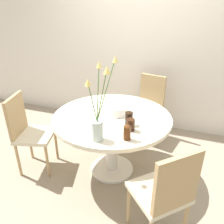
{
  "coord_description": "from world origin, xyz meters",
  "views": [
    {
      "loc": [
        0.72,
        -1.99,
        1.79
      ],
      "look_at": [
        0.0,
        0.0,
        0.78
      ],
      "focal_mm": 35.0,
      "sensor_mm": 36.0,
      "label": 1
    }
  ],
  "objects_px": {
    "drink_glass_0": "(127,133)",
    "chair_left_flank": "(28,129)",
    "birthday_cake": "(117,110)",
    "drink_glass_1": "(131,125)",
    "chair_right_flank": "(149,103)",
    "flower_vase": "(98,118)",
    "drink_glass_2": "(129,119)",
    "chair_near_front": "(165,192)",
    "side_plate": "(91,104)"
  },
  "relations": [
    {
      "from": "birthday_cake",
      "to": "flower_vase",
      "type": "relative_size",
      "value": 0.29
    },
    {
      "from": "drink_glass_2",
      "to": "side_plate",
      "type": "bearing_deg",
      "value": 149.86
    },
    {
      "from": "chair_right_flank",
      "to": "flower_vase",
      "type": "xyz_separation_m",
      "value": [
        -0.17,
        -1.43,
        0.42
      ]
    },
    {
      "from": "chair_near_front",
      "to": "birthday_cake",
      "type": "bearing_deg",
      "value": -93.73
    },
    {
      "from": "flower_vase",
      "to": "drink_glass_1",
      "type": "xyz_separation_m",
      "value": [
        0.22,
        0.25,
        -0.16
      ]
    },
    {
      "from": "drink_glass_0",
      "to": "drink_glass_1",
      "type": "height_order",
      "value": "drink_glass_0"
    },
    {
      "from": "side_plate",
      "to": "chair_left_flank",
      "type": "bearing_deg",
      "value": -141.4
    },
    {
      "from": "chair_right_flank",
      "to": "chair_left_flank",
      "type": "height_order",
      "value": "same"
    },
    {
      "from": "drink_glass_1",
      "to": "drink_glass_2",
      "type": "xyz_separation_m",
      "value": [
        -0.05,
        0.1,
        0.01
      ]
    },
    {
      "from": "chair_left_flank",
      "to": "drink_glass_0",
      "type": "xyz_separation_m",
      "value": [
        1.22,
        -0.13,
        0.27
      ]
    },
    {
      "from": "chair_right_flank",
      "to": "side_plate",
      "type": "bearing_deg",
      "value": -113.82
    },
    {
      "from": "chair_near_front",
      "to": "drink_glass_0",
      "type": "relative_size",
      "value": 7.18
    },
    {
      "from": "chair_left_flank",
      "to": "flower_vase",
      "type": "distance_m",
      "value": 1.1
    },
    {
      "from": "drink_glass_0",
      "to": "drink_glass_1",
      "type": "distance_m",
      "value": 0.17
    },
    {
      "from": "side_plate",
      "to": "drink_glass_1",
      "type": "bearing_deg",
      "value": -35.11
    },
    {
      "from": "chair_right_flank",
      "to": "side_plate",
      "type": "relative_size",
      "value": 5.46
    },
    {
      "from": "drink_glass_0",
      "to": "chair_left_flank",
      "type": "bearing_deg",
      "value": 173.88
    },
    {
      "from": "chair_near_front",
      "to": "drink_glass_2",
      "type": "height_order",
      "value": "chair_near_front"
    },
    {
      "from": "chair_right_flank",
      "to": "chair_near_front",
      "type": "relative_size",
      "value": 1.0
    },
    {
      "from": "drink_glass_1",
      "to": "drink_glass_2",
      "type": "relative_size",
      "value": 0.87
    },
    {
      "from": "chair_left_flank",
      "to": "drink_glass_1",
      "type": "distance_m",
      "value": 1.24
    },
    {
      "from": "flower_vase",
      "to": "drink_glass_1",
      "type": "relative_size",
      "value": 6.15
    },
    {
      "from": "flower_vase",
      "to": "side_plate",
      "type": "xyz_separation_m",
      "value": [
        -0.4,
        0.68,
        -0.21
      ]
    },
    {
      "from": "chair_right_flank",
      "to": "drink_glass_1",
      "type": "bearing_deg",
      "value": -74.26
    },
    {
      "from": "chair_near_front",
      "to": "drink_glass_0",
      "type": "bearing_deg",
      "value": -80.7
    },
    {
      "from": "flower_vase",
      "to": "drink_glass_2",
      "type": "distance_m",
      "value": 0.42
    },
    {
      "from": "chair_near_front",
      "to": "side_plate",
      "type": "xyz_separation_m",
      "value": [
        -1.03,
        0.89,
        0.21
      ]
    },
    {
      "from": "chair_left_flank",
      "to": "side_plate",
      "type": "height_order",
      "value": "chair_left_flank"
    },
    {
      "from": "side_plate",
      "to": "drink_glass_2",
      "type": "relative_size",
      "value": 1.29
    },
    {
      "from": "chair_left_flank",
      "to": "drink_glass_2",
      "type": "distance_m",
      "value": 1.2
    },
    {
      "from": "chair_near_front",
      "to": "side_plate",
      "type": "distance_m",
      "value": 1.38
    },
    {
      "from": "chair_left_flank",
      "to": "drink_glass_2",
      "type": "height_order",
      "value": "chair_left_flank"
    },
    {
      "from": "chair_right_flank",
      "to": "chair_left_flank",
      "type": "bearing_deg",
      "value": -120.08
    },
    {
      "from": "drink_glass_0",
      "to": "drink_glass_1",
      "type": "xyz_separation_m",
      "value": [
        -0.01,
        0.17,
        -0.01
      ]
    },
    {
      "from": "birthday_cake",
      "to": "chair_left_flank",
      "type": "bearing_deg",
      "value": -162.03
    },
    {
      "from": "chair_near_front",
      "to": "birthday_cake",
      "type": "relative_size",
      "value": 4.5
    },
    {
      "from": "chair_right_flank",
      "to": "drink_glass_0",
      "type": "xyz_separation_m",
      "value": [
        0.06,
        -1.35,
        0.27
      ]
    },
    {
      "from": "chair_near_front",
      "to": "flower_vase",
      "type": "height_order",
      "value": "flower_vase"
    },
    {
      "from": "drink_glass_1",
      "to": "drink_glass_2",
      "type": "height_order",
      "value": "drink_glass_2"
    },
    {
      "from": "birthday_cake",
      "to": "drink_glass_0",
      "type": "distance_m",
      "value": 0.51
    },
    {
      "from": "flower_vase",
      "to": "chair_left_flank",
      "type": "bearing_deg",
      "value": 167.91
    },
    {
      "from": "drink_glass_1",
      "to": "chair_near_front",
      "type": "bearing_deg",
      "value": -48.14
    },
    {
      "from": "chair_right_flank",
      "to": "drink_glass_0",
      "type": "height_order",
      "value": "chair_right_flank"
    },
    {
      "from": "chair_right_flank",
      "to": "birthday_cake",
      "type": "distance_m",
      "value": 0.96
    },
    {
      "from": "birthday_cake",
      "to": "drink_glass_1",
      "type": "relative_size",
      "value": 1.81
    },
    {
      "from": "flower_vase",
      "to": "chair_right_flank",
      "type": "bearing_deg",
      "value": 83.12
    },
    {
      "from": "chair_near_front",
      "to": "chair_right_flank",
      "type": "bearing_deg",
      "value": -118.98
    },
    {
      "from": "flower_vase",
      "to": "drink_glass_2",
      "type": "bearing_deg",
      "value": 63.56
    },
    {
      "from": "chair_right_flank",
      "to": "drink_glass_2",
      "type": "distance_m",
      "value": 1.12
    },
    {
      "from": "chair_near_front",
      "to": "drink_glass_0",
      "type": "height_order",
      "value": "chair_near_front"
    }
  ]
}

